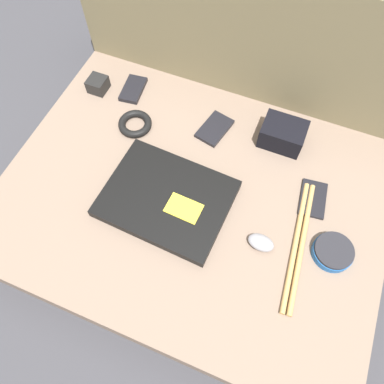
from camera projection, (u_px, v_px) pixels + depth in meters
The scene contains 13 objects.
ground_plane at pixel (192, 216), 1.13m from camera, with size 8.00×8.00×0.00m, color #38383D.
couch_seat at pixel (192, 206), 1.07m from camera, with size 1.03×0.78×0.13m.
couch_backrest at pixel (254, 40), 1.11m from camera, with size 1.03×0.20×0.53m.
laptop at pixel (167, 199), 0.99m from camera, with size 0.34×0.27×0.03m.
computer_mouse at pixel (261, 243), 0.93m from camera, with size 0.07×0.05×0.03m.
speaker_puck at pixel (333, 252), 0.92m from camera, with size 0.10×0.10×0.03m.
phone_silver at pixel (215, 129), 1.11m from camera, with size 0.09×0.12×0.01m.
phone_black at pixel (133, 89), 1.18m from camera, with size 0.07×0.11×0.01m.
phone_small at pixel (313, 199), 1.00m from camera, with size 0.08×0.12×0.01m.
camera_pouch at pixel (283, 134), 1.07m from camera, with size 0.12×0.09×0.07m.
charger_brick at pixel (98, 84), 1.17m from camera, with size 0.06×0.06×0.04m.
cable_coil at pixel (135, 124), 1.11m from camera, with size 0.10×0.10×0.02m.
drumstick_pair at pixel (299, 245), 0.94m from camera, with size 0.06×0.36×0.01m.
Camera 1 is at (0.18, -0.43, 1.03)m, focal length 35.00 mm.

